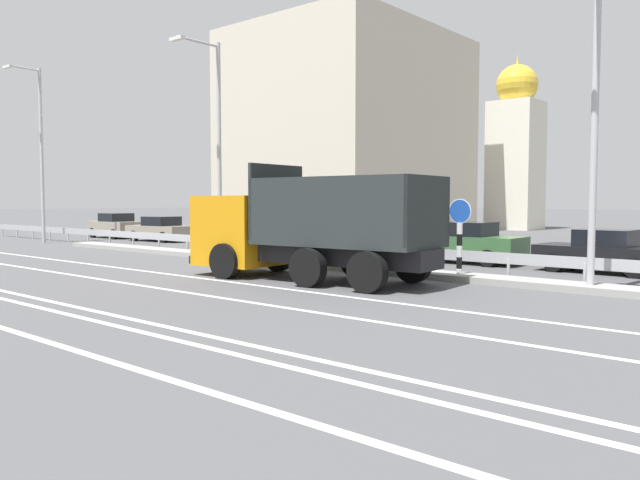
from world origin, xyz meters
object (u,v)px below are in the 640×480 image
at_px(parked_car_4, 464,242).
at_px(parked_car_2, 242,231).
at_px(median_road_sign, 460,238).
at_px(street_lamp_2, 593,106).
at_px(church_tower, 516,149).
at_px(parked_car_1, 160,229).
at_px(parked_car_5, 603,251).
at_px(dump_truck, 286,235).
at_px(parked_car_0, 115,225).
at_px(street_lamp_1, 216,139).
at_px(street_lamp_0, 39,147).
at_px(parked_car_3, 335,237).

bearing_deg(parked_car_4, parked_car_2, 86.04).
bearing_deg(median_road_sign, street_lamp_2, -3.00).
relative_size(median_road_sign, church_tower, 0.17).
relative_size(parked_car_1, parked_car_5, 1.04).
bearing_deg(street_lamp_2, dump_truck, -161.08).
relative_size(dump_truck, parked_car_0, 2.00).
distance_m(street_lamp_1, street_lamp_2, 14.31).
bearing_deg(street_lamp_0, street_lamp_1, 1.07).
xyz_separation_m(street_lamp_2, parked_car_1, (-24.75, 4.86, -3.88)).
height_order(street_lamp_0, parked_car_4, street_lamp_0).
bearing_deg(street_lamp_1, church_tower, 92.43).
xyz_separation_m(parked_car_5, church_tower, (-14.64, 27.27, 5.67)).
xyz_separation_m(parked_car_0, parked_car_5, (28.54, -0.20, -0.07)).
bearing_deg(parked_car_2, street_lamp_1, -141.22).
relative_size(parked_car_3, parked_car_5, 1.17).
distance_m(street_lamp_0, parked_car_4, 23.65).
bearing_deg(parked_car_3, parked_car_0, 95.29).
bearing_deg(parked_car_3, parked_car_5, -87.41).
bearing_deg(street_lamp_1, median_road_sign, 0.06).
distance_m(street_lamp_1, parked_car_4, 10.39).
xyz_separation_m(parked_car_2, church_tower, (2.85, 26.67, 5.62)).
distance_m(street_lamp_0, parked_car_0, 6.76).
height_order(street_lamp_0, street_lamp_1, street_lamp_0).
xyz_separation_m(parked_car_0, parked_car_3, (17.30, 0.20, -0.06)).
xyz_separation_m(parked_car_4, church_tower, (-9.74, 27.19, 5.60)).
bearing_deg(church_tower, street_lamp_1, -87.57).
bearing_deg(street_lamp_0, parked_car_3, 17.80).
bearing_deg(parked_car_0, street_lamp_0, -169.46).
distance_m(street_lamp_2, parked_car_0, 30.22).
height_order(street_lamp_0, parked_car_0, street_lamp_0).
xyz_separation_m(dump_truck, church_tower, (-7.87, 34.71, 5.10)).
bearing_deg(parked_car_0, parked_car_3, -89.34).
bearing_deg(street_lamp_2, parked_car_0, 170.47).
bearing_deg(church_tower, street_lamp_0, -111.98).
xyz_separation_m(median_road_sign, street_lamp_0, (-24.99, -0.28, 3.94)).
xyz_separation_m(dump_truck, parked_car_5, (6.77, 7.44, -0.56)).
distance_m(street_lamp_2, parked_car_2, 19.65).
relative_size(street_lamp_2, church_tower, 0.60).
height_order(median_road_sign, parked_car_4, median_road_sign).
bearing_deg(parked_car_1, parked_car_4, -94.78).
height_order(street_lamp_1, street_lamp_2, street_lamp_1).
height_order(street_lamp_1, parked_car_3, street_lamp_1).
relative_size(street_lamp_0, street_lamp_2, 1.13).
bearing_deg(parked_car_5, street_lamp_1, 111.64).
bearing_deg(church_tower, parked_car_2, -96.09).
height_order(parked_car_2, parked_car_5, parked_car_2).
relative_size(street_lamp_0, parked_car_1, 2.28).
distance_m(street_lamp_2, parked_car_5, 6.24).
relative_size(median_road_sign, parked_car_5, 0.58).
bearing_deg(parked_car_3, median_road_sign, -115.31).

